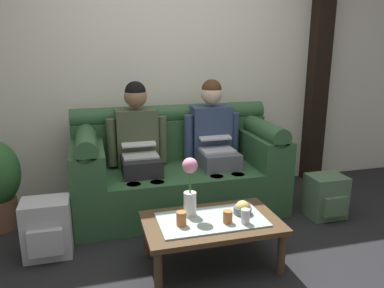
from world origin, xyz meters
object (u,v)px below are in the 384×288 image
Objects in this scene: cup_far_center at (181,219)px; person_right at (214,139)px; flower_vase at (190,186)px; coffee_table at (211,225)px; person_left at (139,144)px; cup_near_left at (245,216)px; backpack_right at (326,197)px; backpack_left at (47,229)px; cup_near_right at (228,217)px; couch at (178,170)px; snack_bowl at (243,209)px.

person_right is at bearing 61.36° from cup_far_center.
coffee_table is at bearing -38.45° from flower_vase.
person_left is 1.16m from coffee_table.
cup_near_left is at bearing -97.86° from person_right.
backpack_left is (-2.40, -0.03, 0.02)m from backpack_right.
flower_vase is at bearing 139.73° from cup_near_right.
couch is at bearing 28.07° from backpack_left.
cup_near_right is (-0.11, 0.04, -0.01)m from cup_near_left.
flower_vase reaches higher than backpack_right.
person_right is at bearing -0.34° from couch.
snack_bowl is (0.24, -1.02, 0.02)m from couch.
person_left is 2.79× the size of backpack_left.
backpack_right is (1.26, 0.47, -0.11)m from coffee_table.
coffee_table is at bearing 149.78° from cup_near_left.
person_left is 1.12m from cup_far_center.
cup_near_left is at bearing -105.39° from snack_bowl.
snack_bowl is (0.24, 0.02, 0.09)m from coffee_table.
person_left is (-0.36, -0.00, 0.28)m from couch.
snack_bowl is at bearing -16.69° from backpack_left.
flower_vase reaches higher than snack_bowl.
person_right is 1.16m from backpack_right.
person_left is 14.15× the size of cup_near_right.
snack_bowl is 0.33× the size of backpack_right.
person_left is 1.28× the size of coffee_table.
backpack_left is at bearing 157.49° from cup_near_left.
cup_far_center is at bearing 169.28° from cup_near_left.
person_left is 1.78m from backpack_right.
couch is 19.69× the size of cup_far_center.
couch reaches higher than snack_bowl.
coffee_table is at bearing -174.44° from snack_bowl.
cup_near_right is 1.35m from backpack_left.
flower_vase is at bearing 55.00° from cup_far_center.
cup_near_right is (0.09, -0.08, 0.09)m from coffee_table.
backpack_left is (-0.78, -0.61, -0.44)m from person_left.
cup_near_left reaches higher than backpack_left.
coffee_table is at bearing 137.24° from cup_near_right.
cup_near_left is at bearing -80.09° from couch.
backpack_left is at bearing 157.05° from cup_near_right.
person_left is 9.41× the size of snack_bowl.
person_left is at bearing -179.69° from couch.
flower_vase reaches higher than backpack_left.
cup_near_right is at bearing 162.37° from cup_near_left.
coffee_table is 0.26m from snack_bowl.
couch is 1.05m from coffee_table.
coffee_table is 0.26m from cup_near_left.
snack_bowl reaches higher than coffee_table.
person_right reaches higher than backpack_left.
coffee_table is 2.18× the size of backpack_left.
person_left is at bearing 116.02° from cup_near_left.
backpack_left is (-1.14, 0.44, -0.09)m from coffee_table.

